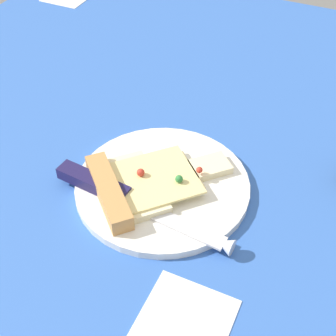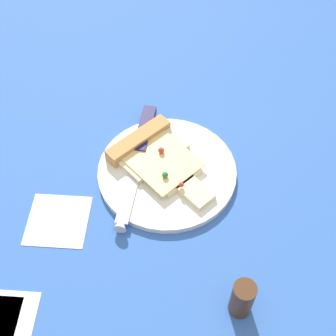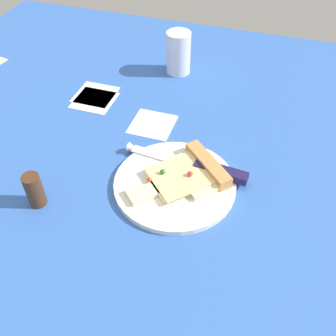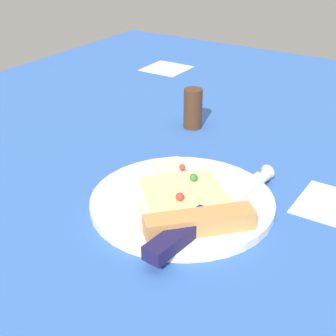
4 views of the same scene
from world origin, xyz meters
TOP-DOWN VIEW (x-y plane):
  - ground_plane at (-0.01, 0.01)cm, footprint 128.03×128.03cm
  - plate at (-2.50, -9.88)cm, footprint 22.15×22.15cm
  - pizza_slice at (-0.59, -11.69)cm, footprint 17.97×17.66cm
  - knife at (2.23, -12.77)cm, footprint 4.38×24.09cm
  - drinking_glass at (35.72, 1.05)cm, footprint 6.01×6.01cm
  - pepper_shaker at (-13.58, 11.63)cm, footprint 3.00×3.00cm

SIDE VIEW (x-z plane):
  - ground_plane at x=-0.01cm, z-range -3.00..0.00cm
  - plate at x=-2.50cm, z-range 0.00..1.07cm
  - knife at x=2.23cm, z-range 0.45..2.90cm
  - pizza_slice at x=-0.59cm, z-range 0.71..2.99cm
  - pepper_shaker at x=-13.58cm, z-range 0.00..6.48cm
  - drinking_glass at x=35.72cm, z-range 0.00..10.39cm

